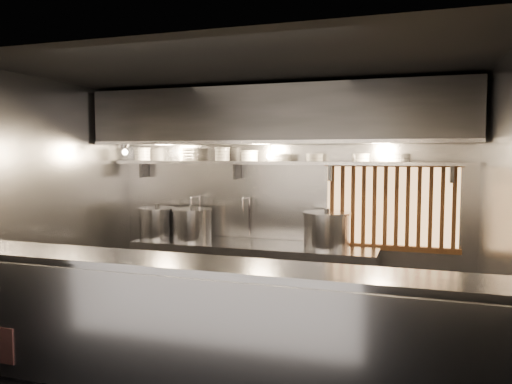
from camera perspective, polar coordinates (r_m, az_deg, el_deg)
The scene contains 26 objects.
floor at distance 5.22m, azimuth -1.30°, elevation -18.03°, with size 4.50×4.50×0.00m, color black.
ceiling at distance 4.89m, azimuth -1.36°, elevation 13.91°, with size 4.50×4.50×0.00m, color black.
wall_back at distance 6.28m, azimuth 3.28°, elevation -1.00°, with size 4.50×4.50×0.00m, color gray.
wall_left at distance 6.00m, azimuth -22.02°, elevation -1.58°, with size 3.00×3.00×0.00m, color gray.
wall_right at distance 4.62m, azimuth 26.00°, elevation -3.41°, with size 3.00×3.00×0.00m, color gray.
serving_counter at distance 4.19m, azimuth -5.91°, elevation -15.55°, with size 4.50×0.56×1.13m.
cooking_bench at distance 6.19m, azimuth -0.39°, elevation -10.03°, with size 3.00×0.70×0.90m, color #98989D.
bowl_shelf at distance 6.08m, azimuth 2.86°, elevation 3.35°, with size 4.40×0.34×0.04m, color #98989D.
exhaust_hood at distance 5.89m, azimuth 2.30°, elevation 8.62°, with size 4.40×0.81×0.65m.
wood_screen at distance 6.03m, azimuth 15.17°, elevation -1.57°, with size 1.56×0.09×1.04m.
faucet_left at distance 6.56m, azimuth -6.78°, elevation -1.61°, with size 0.04×0.30×0.50m.
faucet_right at distance 6.30m, azimuth -1.00°, elevation -1.84°, with size 0.04×0.30×0.50m.
heat_lamp at distance 6.44m, azimuth -14.87°, elevation 4.93°, with size 0.25×0.35×0.20m.
pendant_bulb at distance 5.99m, azimuth 1.63°, elevation 4.12°, with size 0.09×0.09×0.19m.
stock_pot_left at distance 6.35m, azimuth -7.29°, elevation -3.67°, with size 0.60×0.60×0.44m.
stock_pot_mid at distance 6.61m, azimuth -11.21°, elevation -3.44°, with size 0.62×0.62×0.43m.
stock_pot_right at distance 5.87m, azimuth 8.06°, elevation -4.29°, with size 0.61×0.61×0.46m.
red_placard at distance 5.06m, azimuth -26.93°, elevation -15.35°, with size 0.23×0.02×0.32m, color red.
bowl_stack_0 at distance 6.85m, azimuth -12.87°, elevation 4.24°, with size 0.22×0.22×0.17m.
bowl_stack_1 at distance 6.52m, azimuth -7.70°, elevation 4.31°, with size 0.25×0.25×0.17m.
bowl_stack_2 at distance 6.33m, azimuth -3.87°, elevation 4.34°, with size 0.20×0.20×0.17m.
bowl_stack_3 at distance 6.20m, azimuth -0.74°, elevation 4.17°, with size 0.22×0.22×0.13m.
bowl_stack_4 at distance 6.08m, azimuth 3.02°, elevation 3.98°, with size 0.23×0.23×0.09m.
bowl_stack_5 at distance 5.98m, azimuth 6.72°, elevation 3.95°, with size 0.21×0.21×0.09m.
bowl_stack_6 at distance 5.90m, azimuth 11.87°, elevation 3.88°, with size 0.21×0.21×0.09m.
bowl_stack_7 at distance 5.87m, azimuth 16.01°, elevation 3.80°, with size 0.24×0.24×0.09m.
Camera 1 is at (1.63, -4.54, 1.99)m, focal length 35.00 mm.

